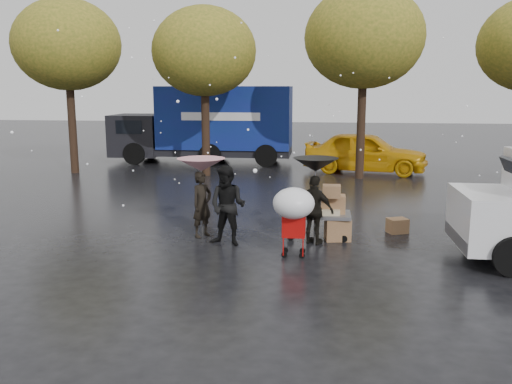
# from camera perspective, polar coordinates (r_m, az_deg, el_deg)

# --- Properties ---
(ground) EXTENTS (90.00, 90.00, 0.00)m
(ground) POSITION_cam_1_polar(r_m,az_deg,el_deg) (11.48, 1.31, -6.43)
(ground) COLOR black
(ground) RESTS_ON ground
(person_pink) EXTENTS (0.62, 0.67, 1.53)m
(person_pink) POSITION_cam_1_polar(r_m,az_deg,el_deg) (12.61, -5.71, -1.30)
(person_pink) COLOR black
(person_pink) RESTS_ON ground
(person_middle) EXTENTS (0.98, 0.84, 1.76)m
(person_middle) POSITION_cam_1_polar(r_m,az_deg,el_deg) (11.86, -3.00, -1.48)
(person_middle) COLOR black
(person_middle) RESTS_ON ground
(person_black) EXTENTS (0.98, 0.73, 1.54)m
(person_black) POSITION_cam_1_polar(r_m,az_deg,el_deg) (12.02, 6.19, -1.89)
(person_black) COLOR black
(person_black) RESTS_ON ground
(umbrella_pink) EXTENTS (1.10, 1.10, 1.84)m
(umbrella_pink) POSITION_cam_1_polar(r_m,az_deg,el_deg) (12.45, -5.79, 2.85)
(umbrella_pink) COLOR #4C4C4C
(umbrella_pink) RESTS_ON ground
(umbrella_black) EXTENTS (0.99, 0.99, 1.93)m
(umbrella_black) POSITION_cam_1_polar(r_m,az_deg,el_deg) (11.84, 6.29, 2.86)
(umbrella_black) COLOR #4C4C4C
(umbrella_black) RESTS_ON ground
(vendor_cart) EXTENTS (1.52, 0.80, 1.27)m
(vendor_cart) POSITION_cam_1_polar(r_m,az_deg,el_deg) (12.52, 6.90, -1.60)
(vendor_cart) COLOR slate
(vendor_cart) RESTS_ON ground
(shopping_cart) EXTENTS (0.84, 0.84, 1.46)m
(shopping_cart) POSITION_cam_1_polar(r_m,az_deg,el_deg) (10.90, 3.99, -1.60)
(shopping_cart) COLOR red
(shopping_cart) RESTS_ON ground
(blue_truck) EXTENTS (8.30, 2.60, 3.50)m
(blue_truck) POSITION_cam_1_polar(r_m,az_deg,el_deg) (25.30, -5.09, 7.08)
(blue_truck) COLOR navy
(blue_truck) RESTS_ON ground
(box_ground_near) EXTENTS (0.62, 0.52, 0.50)m
(box_ground_near) POSITION_cam_1_polar(r_m,az_deg,el_deg) (12.51, 8.59, -3.89)
(box_ground_near) COLOR brown
(box_ground_near) RESTS_ON ground
(box_ground_far) EXTENTS (0.55, 0.49, 0.35)m
(box_ground_far) POSITION_cam_1_polar(r_m,az_deg,el_deg) (13.43, 14.66, -3.45)
(box_ground_far) COLOR brown
(box_ground_far) RESTS_ON ground
(yellow_taxi) EXTENTS (5.22, 2.86, 1.68)m
(yellow_taxi) POSITION_cam_1_polar(r_m,az_deg,el_deg) (22.66, 11.44, 4.14)
(yellow_taxi) COLOR orange
(yellow_taxi) RESTS_ON ground
(tree_row) EXTENTS (21.60, 4.40, 7.12)m
(tree_row) POSITION_cam_1_polar(r_m,az_deg,el_deg) (21.02, 2.92, 15.25)
(tree_row) COLOR black
(tree_row) RESTS_ON ground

